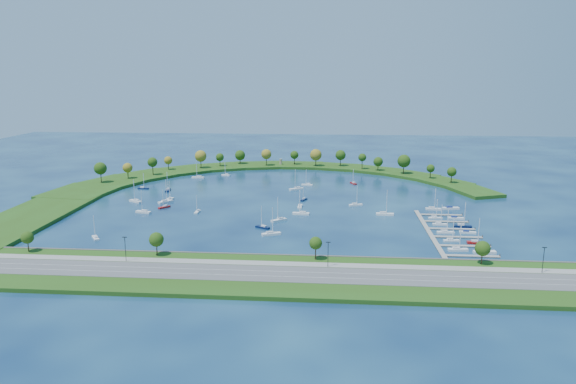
# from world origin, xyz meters

# --- Properties ---
(ground) EXTENTS (700.00, 700.00, 0.00)m
(ground) POSITION_xyz_m (0.00, 0.00, 0.00)
(ground) COLOR #071840
(ground) RESTS_ON ground
(south_shoreline) EXTENTS (420.00, 43.10, 11.60)m
(south_shoreline) POSITION_xyz_m (0.03, -122.88, 1.00)
(south_shoreline) COLOR #294913
(south_shoreline) RESTS_ON ground
(breakwater) EXTENTS (286.74, 247.64, 2.00)m
(breakwater) POSITION_xyz_m (-46.33, 48.72, 0.99)
(breakwater) COLOR #294913
(breakwater) RESTS_ON ground
(breakwater_trees) EXTENTS (243.32, 92.09, 14.20)m
(breakwater_trees) POSITION_xyz_m (-11.25, 89.07, 10.50)
(breakwater_trees) COLOR #382314
(breakwater_trees) RESTS_ON breakwater
(harbor_tower) EXTENTS (2.60, 2.60, 4.41)m
(harbor_tower) POSITION_xyz_m (-9.69, 115.75, 4.26)
(harbor_tower) COLOR gray
(harbor_tower) RESTS_ON breakwater
(dock_system) EXTENTS (24.28, 82.00, 1.60)m
(dock_system) POSITION_xyz_m (85.30, -61.00, 0.35)
(dock_system) COLOR gray
(dock_system) RESTS_ON ground
(moored_boat_0) EXTENTS (9.04, 2.85, 13.15)m
(moored_boat_0) POSITION_xyz_m (-64.95, 63.00, 0.94)
(moored_boat_0) COLOR white
(moored_boat_0) RESTS_ON ground
(moored_boat_1) EXTENTS (8.13, 4.70, 11.53)m
(moored_boat_1) POSITION_xyz_m (45.25, -10.25, 0.89)
(moored_boat_1) COLOR white
(moored_boat_1) RESTS_ON ground
(moored_boat_2) EXTENTS (4.32, 6.77, 9.67)m
(moored_boat_2) POSITION_xyz_m (14.75, 0.80, 0.85)
(moored_boat_2) COLOR #09163B
(moored_boat_2) RESTS_ON ground
(moored_boat_3) EXTENTS (9.32, 5.99, 13.33)m
(moored_boat_3) POSITION_xyz_m (3.02, -70.52, 0.95)
(moored_boat_3) COLOR white
(moored_boat_3) RESTS_ON ground
(moored_boat_4) EXTENTS (2.31, 8.21, 12.06)m
(moored_boat_4) POSITION_xyz_m (13.51, -16.66, 0.91)
(moored_boat_4) COLOR white
(moored_boat_4) RESTS_ON ground
(moored_boat_5) EXTENTS (3.75, 8.24, 11.70)m
(moored_boat_5) POSITION_xyz_m (-65.43, -5.61, 0.90)
(moored_boat_5) COLOR white
(moored_boat_5) RESTS_ON ground
(moored_boat_6) EXTENTS (2.27, 6.83, 9.90)m
(moored_boat_6) POSITION_xyz_m (-41.75, -32.41, 0.85)
(moored_boat_6) COLOR white
(moored_boat_6) RESTS_ON ground
(moored_boat_7) EXTENTS (7.91, 8.82, 13.65)m
(moored_boat_7) POSITION_xyz_m (-65.93, -11.85, 0.96)
(moored_boat_7) COLOR white
(moored_boat_7) RESTS_ON ground
(moored_boat_8) EXTENTS (9.13, 4.65, 12.92)m
(moored_boat_8) POSITION_xyz_m (-70.82, -35.69, 0.93)
(moored_boat_8) COLOR white
(moored_boat_8) RESTS_ON ground
(moored_boat_9) EXTENTS (3.23, 8.68, 12.47)m
(moored_boat_9) POSITION_xyz_m (-73.99, 19.55, 0.92)
(moored_boat_9) COLOR #09163B
(moored_boat_9) RESTS_ON ground
(moored_boat_10) EXTENTS (9.25, 3.14, 13.38)m
(moored_boat_10) POSITION_xyz_m (15.07, -32.18, 0.95)
(moored_boat_10) COLOR white
(moored_boat_10) RESTS_ON ground
(moored_boat_11) EXTENTS (4.62, 7.01, 10.06)m
(moored_boat_11) POSITION_xyz_m (46.39, 51.87, 0.86)
(moored_boat_11) COLOR #99100D
(moored_boat_11) RESTS_ON ground
(moored_boat_12) EXTENTS (9.36, 6.99, 13.71)m
(moored_boat_12) POSITION_xyz_m (8.48, 29.57, 0.96)
(moored_boat_12) COLOR white
(moored_boat_12) RESTS_ON ground
(moored_boat_13) EXTENTS (5.92, 7.28, 10.90)m
(moored_boat_13) POSITION_xyz_m (-76.92, -82.95, 0.88)
(moored_boat_13) COLOR white
(moored_boat_13) RESTS_ON ground
(moored_boat_14) EXTENTS (6.08, 6.90, 10.60)m
(moored_boat_14) POSITION_xyz_m (-62.92, -23.87, 0.87)
(moored_boat_14) COLOR #99100D
(moored_boat_14) RESTS_ON ground
(moored_boat_15) EXTENTS (7.05, 3.84, 9.99)m
(moored_boat_15) POSITION_xyz_m (-46.73, 74.31, 0.86)
(moored_boat_15) COLOR white
(moored_boat_15) RESTS_ON ground
(moored_boat_16) EXTENTS (7.60, 5.61, 11.11)m
(moored_boat_16) POSITION_xyz_m (-2.33, -59.50, 0.88)
(moored_boat_16) COLOR #09163B
(moored_boat_16) RESTS_ON ground
(moored_boat_17) EXTENTS (8.18, 7.57, 12.83)m
(moored_boat_17) POSITION_xyz_m (4.45, -46.07, 0.93)
(moored_boat_17) COLOR white
(moored_boat_17) RESTS_ON ground
(moored_boat_18) EXTENTS (7.80, 3.18, 11.13)m
(moored_boat_18) POSITION_xyz_m (14.90, 43.77, 0.88)
(moored_boat_18) COLOR white
(moored_boat_18) RESTS_ON ground
(moored_boat_19) EXTENTS (7.29, 2.31, 10.61)m
(moored_boat_19) POSITION_xyz_m (-91.99, 24.08, 0.87)
(moored_boat_19) COLOR #09163B
(moored_boat_19) RESTS_ON ground
(moored_boat_20) EXTENTS (9.06, 7.08, 13.41)m
(moored_boat_20) POSITION_xyz_m (-83.93, -11.81, 0.95)
(moored_boat_20) COLOR white
(moored_boat_20) RESTS_ON ground
(moored_boat_21) EXTENTS (9.51, 3.06, 13.82)m
(moored_boat_21) POSITION_xyz_m (59.90, -29.84, 0.96)
(moored_boat_21) COLOR white
(moored_boat_21) RESTS_ON ground
(docked_boat_0) EXTENTS (8.60, 3.04, 12.40)m
(docked_boat_0) POSITION_xyz_m (85.51, -86.82, 0.92)
(docked_boat_0) COLOR white
(docked_boat_0) RESTS_ON ground
(docked_boat_1) EXTENTS (9.54, 3.32, 1.91)m
(docked_boat_1) POSITION_xyz_m (95.96, -89.39, 0.70)
(docked_boat_1) COLOR white
(docked_boat_1) RESTS_ON ground
(docked_boat_2) EXTENTS (7.37, 3.04, 10.52)m
(docked_boat_2) POSITION_xyz_m (85.54, -73.86, 0.87)
(docked_boat_2) COLOR white
(docked_boat_2) RESTS_ON ground
(docked_boat_3) EXTENTS (8.22, 2.58, 11.96)m
(docked_boat_3) POSITION_xyz_m (96.02, -76.16, 0.90)
(docked_boat_3) COLOR #99100D
(docked_boat_3) RESTS_ON ground
(docked_boat_4) EXTENTS (8.26, 2.80, 11.95)m
(docked_boat_4) POSITION_xyz_m (85.52, -61.43, 0.90)
(docked_boat_4) COLOR white
(docked_boat_4) RESTS_ON ground
(docked_boat_5) EXTENTS (7.95, 3.14, 1.58)m
(docked_boat_5) POSITION_xyz_m (95.99, -60.22, 0.58)
(docked_boat_5) COLOR white
(docked_boat_5) RESTS_ON ground
(docked_boat_6) EXTENTS (7.20, 2.14, 10.54)m
(docked_boat_6) POSITION_xyz_m (85.54, -47.13, 0.87)
(docked_boat_6) COLOR white
(docked_boat_6) RESTS_ON ground
(docked_boat_7) EXTENTS (9.03, 3.37, 12.97)m
(docked_boat_7) POSITION_xyz_m (96.01, -50.03, 0.94)
(docked_boat_7) COLOR #09163B
(docked_boat_7) RESTS_ON ground
(docked_boat_8) EXTENTS (7.32, 2.71, 10.52)m
(docked_boat_8) POSITION_xyz_m (85.54, -35.28, 0.87)
(docked_boat_8) COLOR white
(docked_boat_8) RESTS_ON ground
(docked_boat_9) EXTENTS (8.31, 2.98, 1.66)m
(docked_boat_9) POSITION_xyz_m (95.98, -34.77, 0.61)
(docked_boat_9) COLOR white
(docked_boat_9) RESTS_ON ground
(docked_boat_10) EXTENTS (8.64, 2.98, 12.49)m
(docked_boat_10) POSITION_xyz_m (87.91, -16.37, 0.92)
(docked_boat_10) COLOR white
(docked_boat_10) RESTS_ON ground
(docked_boat_11) EXTENTS (9.60, 4.10, 1.90)m
(docked_boat_11) POSITION_xyz_m (97.87, -14.14, 0.70)
(docked_boat_11) COLOR white
(docked_boat_11) RESTS_ON ground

